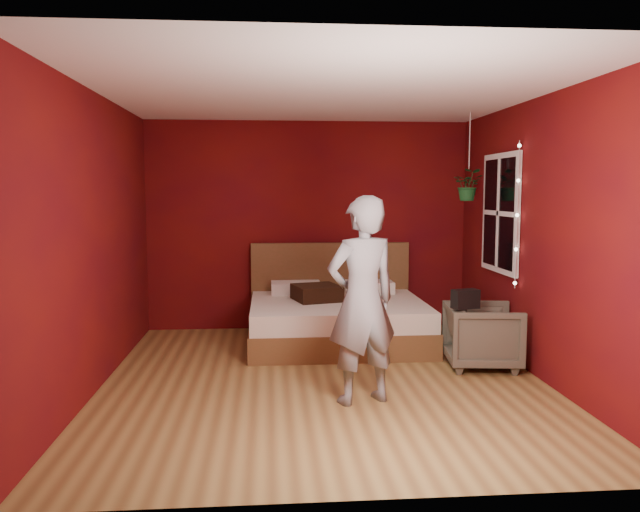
{
  "coord_description": "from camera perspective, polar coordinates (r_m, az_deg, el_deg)",
  "views": [
    {
      "loc": [
        -0.5,
        -5.57,
        1.74
      ],
      "look_at": [
        -0.0,
        0.4,
        1.11
      ],
      "focal_mm": 35.0,
      "sensor_mm": 36.0,
      "label": 1
    }
  ],
  "objects": [
    {
      "name": "floor",
      "position": [
        5.85,
        0.35,
        -11.29
      ],
      "size": [
        4.5,
        4.5,
        0.0
      ],
      "primitive_type": "plane",
      "color": "olive",
      "rests_on": "ground"
    },
    {
      "name": "room_walls",
      "position": [
        5.59,
        0.36,
        5.38
      ],
      "size": [
        4.04,
        4.54,
        2.62
      ],
      "color": "#66100A",
      "rests_on": "ground"
    },
    {
      "name": "window",
      "position": [
        6.92,
        16.13,
        3.78
      ],
      "size": [
        0.05,
        0.97,
        1.27
      ],
      "color": "white",
      "rests_on": "room_walls"
    },
    {
      "name": "fairy_lights",
      "position": [
        6.43,
        17.58,
        3.58
      ],
      "size": [
        0.04,
        0.04,
        1.45
      ],
      "color": "silver",
      "rests_on": "room_walls"
    },
    {
      "name": "bed",
      "position": [
        7.21,
        1.51,
        -5.66
      ],
      "size": [
        1.98,
        1.68,
        1.09
      ],
      "color": "brown",
      "rests_on": "ground"
    },
    {
      "name": "person",
      "position": [
        5.09,
        3.86,
        -4.07
      ],
      "size": [
        0.72,
        0.59,
        1.7
      ],
      "primitive_type": "imported",
      "rotation": [
        0.0,
        0.0,
        3.49
      ],
      "color": "gray",
      "rests_on": "ground"
    },
    {
      "name": "armchair",
      "position": [
        6.39,
        14.66,
        -7.07
      ],
      "size": [
        0.77,
        0.75,
        0.63
      ],
      "primitive_type": "imported",
      "rotation": [
        0.0,
        0.0,
        1.45
      ],
      "color": "#585445",
      "rests_on": "ground"
    },
    {
      "name": "handbag",
      "position": [
        6.05,
        13.15,
        -3.84
      ],
      "size": [
        0.28,
        0.19,
        0.18
      ],
      "primitive_type": "cube",
      "rotation": [
        0.0,
        0.0,
        0.28
      ],
      "color": "black",
      "rests_on": "armchair"
    },
    {
      "name": "throw_pillow",
      "position": [
        7.11,
        -0.3,
        -3.38
      ],
      "size": [
        0.6,
        0.6,
        0.17
      ],
      "primitive_type": "cube",
      "rotation": [
        0.0,
        0.0,
        0.26
      ],
      "color": "#311B10",
      "rests_on": "bed"
    },
    {
      "name": "hanging_plant",
      "position": [
        7.15,
        13.43,
        6.34
      ],
      "size": [
        0.4,
        0.38,
        0.97
      ],
      "color": "silver",
      "rests_on": "room_walls"
    }
  ]
}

